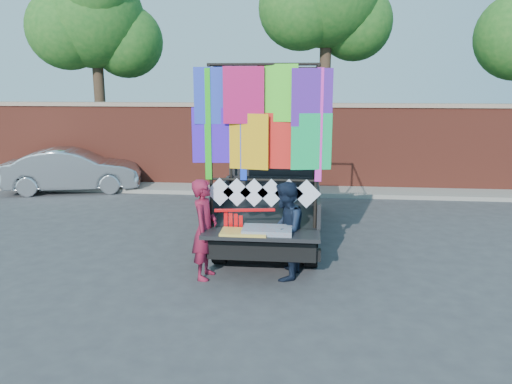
# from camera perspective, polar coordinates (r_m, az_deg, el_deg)

# --- Properties ---
(ground) EXTENTS (90.00, 90.00, 0.00)m
(ground) POSITION_cam_1_polar(r_m,az_deg,el_deg) (8.87, 2.44, -8.86)
(ground) COLOR #38383A
(ground) RESTS_ON ground
(brick_wall) EXTENTS (30.00, 0.45, 2.61)m
(brick_wall) POSITION_cam_1_polar(r_m,az_deg,el_deg) (15.38, 4.04, 5.34)
(brick_wall) COLOR brown
(brick_wall) RESTS_ON ground
(curb) EXTENTS (30.00, 1.20, 0.12)m
(curb) POSITION_cam_1_polar(r_m,az_deg,el_deg) (14.90, 3.88, 0.17)
(curb) COLOR gray
(curb) RESTS_ON ground
(tree_left) EXTENTS (4.20, 3.30, 7.05)m
(tree_left) POSITION_cam_1_polar(r_m,az_deg,el_deg) (17.88, -17.99, 17.95)
(tree_left) COLOR #38281C
(tree_left) RESTS_ON ground
(tree_mid) EXTENTS (4.20, 3.30, 7.73)m
(tree_mid) POSITION_cam_1_polar(r_m,az_deg,el_deg) (16.57, 8.21, 20.93)
(tree_mid) COLOR #38281C
(tree_mid) RESTS_ON ground
(pickup_truck) EXTENTS (2.22, 5.59, 3.52)m
(pickup_truck) POSITION_cam_1_polar(r_m,az_deg,el_deg) (10.98, 2.03, 0.17)
(pickup_truck) COLOR black
(pickup_truck) RESTS_ON ground
(sedan) EXTENTS (4.13, 2.31, 1.29)m
(sedan) POSITION_cam_1_polar(r_m,az_deg,el_deg) (15.91, -20.17, 2.36)
(sedan) COLOR #AFB2B6
(sedan) RESTS_ON ground
(woman) EXTENTS (0.47, 0.66, 1.68)m
(woman) POSITION_cam_1_polar(r_m,az_deg,el_deg) (8.32, -5.88, -4.25)
(woman) COLOR maroon
(woman) RESTS_ON ground
(man) EXTENTS (0.75, 0.90, 1.65)m
(man) POSITION_cam_1_polar(r_m,az_deg,el_deg) (8.27, 3.34, -4.44)
(man) COLOR #141E32
(man) RESTS_ON ground
(streamer_bundle) EXTENTS (0.99, 0.20, 0.68)m
(streamer_bundle) POSITION_cam_1_polar(r_m,az_deg,el_deg) (8.23, -2.06, -3.43)
(streamer_bundle) COLOR red
(streamer_bundle) RESTS_ON ground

